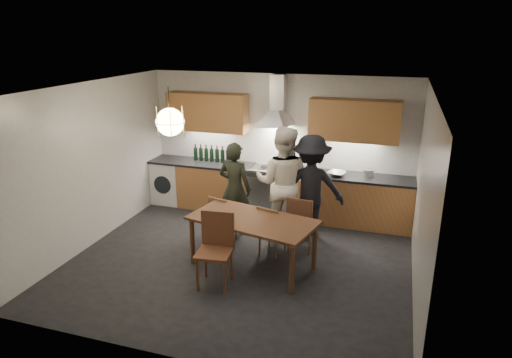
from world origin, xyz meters
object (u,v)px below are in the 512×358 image
(chair_front, at_px, (216,244))
(person_mid, at_px, (282,183))
(wine_bottles, at_px, (214,154))
(person_left, at_px, (235,188))
(dining_table, at_px, (253,224))
(chair_back_left, at_px, (221,216))
(stock_pot, at_px, (368,173))
(person_right, at_px, (310,187))
(mixing_bowl, at_px, (337,174))

(chair_front, xyz_separation_m, person_mid, (0.48, 1.73, 0.37))
(chair_front, height_order, wine_bottles, wine_bottles)
(person_left, bearing_deg, dining_table, 129.44)
(chair_front, relative_size, person_mid, 0.54)
(chair_back_left, xyz_separation_m, stock_pot, (2.20, 1.45, 0.51))
(person_right, distance_m, stock_pot, 1.17)
(person_right, xyz_separation_m, wine_bottles, (-2.06, 0.85, 0.18))
(chair_back_left, xyz_separation_m, wine_bottles, (-0.73, 1.53, 0.60))
(chair_back_left, relative_size, person_mid, 0.42)
(person_left, xyz_separation_m, person_mid, (0.80, 0.10, 0.15))
(mixing_bowl, bearing_deg, person_mid, -134.59)
(chair_front, relative_size, person_right, 0.58)
(chair_front, bearing_deg, dining_table, 53.11)
(chair_back_left, xyz_separation_m, person_left, (0.09, 0.45, 0.34))
(dining_table, height_order, mixing_bowl, mixing_bowl)
(person_right, distance_m, mixing_bowl, 0.75)
(person_mid, bearing_deg, chair_back_left, 28.55)
(dining_table, bearing_deg, chair_front, -107.76)
(mixing_bowl, bearing_deg, stock_pot, 11.83)
(chair_back_left, relative_size, stock_pot, 4.36)
(person_left, relative_size, wine_bottles, 1.83)
(chair_back_left, relative_size, mixing_bowl, 2.59)
(mixing_bowl, height_order, wine_bottles, wine_bottles)
(chair_front, distance_m, stock_pot, 3.21)
(person_right, height_order, mixing_bowl, person_right)
(stock_pot, xyz_separation_m, wine_bottles, (-2.93, 0.08, 0.10))
(person_mid, bearing_deg, person_left, 4.10)
(dining_table, xyz_separation_m, stock_pot, (1.46, 2.07, 0.29))
(person_left, height_order, person_right, person_right)
(chair_back_left, bearing_deg, stock_pot, -131.61)
(mixing_bowl, distance_m, stock_pot, 0.54)
(dining_table, xyz_separation_m, person_left, (-0.66, 1.06, 0.13))
(dining_table, bearing_deg, wine_bottles, 137.36)
(chair_back_left, bearing_deg, person_left, -85.82)
(person_left, xyz_separation_m, wine_bottles, (-0.82, 1.08, 0.26))
(chair_back_left, xyz_separation_m, person_right, (1.33, 0.67, 0.42))
(person_right, bearing_deg, mixing_bowl, -132.53)
(dining_table, distance_m, person_left, 1.26)
(person_left, relative_size, person_mid, 0.84)
(chair_front, height_order, stock_pot, stock_pot)
(wine_bottles, bearing_deg, mixing_bowl, -4.52)
(chair_front, height_order, person_mid, person_mid)
(person_right, bearing_deg, dining_table, 50.03)
(dining_table, distance_m, wine_bottles, 2.63)
(mixing_bowl, bearing_deg, person_right, -117.01)
(person_mid, xyz_separation_m, person_right, (0.44, 0.13, -0.07))
(stock_pot, bearing_deg, person_right, -138.24)
(person_right, relative_size, mixing_bowl, 5.72)
(chair_front, relative_size, mixing_bowl, 3.31)
(person_mid, bearing_deg, dining_table, 79.97)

